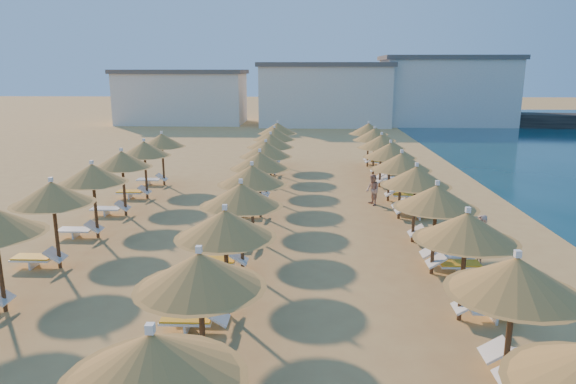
{
  "coord_description": "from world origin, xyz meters",
  "views": [
    {
      "loc": [
        -0.07,
        -17.72,
        6.5
      ],
      "look_at": [
        -0.95,
        4.0,
        1.3
      ],
      "focal_mm": 32.0,
      "sensor_mm": 36.0,
      "label": 1
    }
  ],
  "objects_px": {
    "jetty": "(552,120)",
    "beachgoer_b": "(373,190)",
    "parasol_row_east": "(416,177)",
    "parasol_row_west": "(252,176)",
    "beachgoer_a": "(480,241)"
  },
  "relations": [
    {
      "from": "parasol_row_east",
      "to": "parasol_row_west",
      "type": "relative_size",
      "value": 1.0
    },
    {
      "from": "parasol_row_west",
      "to": "beachgoer_b",
      "type": "relative_size",
      "value": 22.74
    },
    {
      "from": "beachgoer_a",
      "to": "parasol_row_east",
      "type": "bearing_deg",
      "value": -148.82
    },
    {
      "from": "jetty",
      "to": "parasol_row_west",
      "type": "bearing_deg",
      "value": -117.39
    },
    {
      "from": "parasol_row_east",
      "to": "beachgoer_a",
      "type": "distance_m",
      "value": 3.4
    },
    {
      "from": "parasol_row_east",
      "to": "beachgoer_b",
      "type": "distance_m",
      "value": 5.88
    },
    {
      "from": "parasol_row_west",
      "to": "beachgoer_b",
      "type": "height_order",
      "value": "parasol_row_west"
    },
    {
      "from": "parasol_row_west",
      "to": "beachgoer_b",
      "type": "bearing_deg",
      "value": 46.21
    },
    {
      "from": "beachgoer_b",
      "to": "parasol_row_west",
      "type": "bearing_deg",
      "value": -62.06
    },
    {
      "from": "beachgoer_a",
      "to": "beachgoer_b",
      "type": "xyz_separation_m",
      "value": [
        -2.64,
        7.93,
        -0.13
      ]
    },
    {
      "from": "parasol_row_east",
      "to": "parasol_row_west",
      "type": "height_order",
      "value": "same"
    },
    {
      "from": "parasol_row_east",
      "to": "parasol_row_west",
      "type": "xyz_separation_m",
      "value": [
        -6.2,
        0.0,
        0.0
      ]
    },
    {
      "from": "beachgoer_a",
      "to": "parasol_row_west",
      "type": "bearing_deg",
      "value": -111.56
    },
    {
      "from": "jetty",
      "to": "beachgoer_b",
      "type": "distance_m",
      "value": 44.17
    },
    {
      "from": "parasol_row_east",
      "to": "parasol_row_west",
      "type": "bearing_deg",
      "value": 180.0
    }
  ]
}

